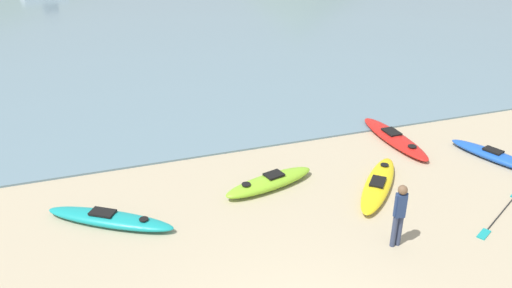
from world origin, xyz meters
name	(u,v)px	position (x,y,z in m)	size (l,w,h in m)	color
kayak_on_sand_0	(110,219)	(-2.64, 5.50, 0.14)	(3.04, 2.29, 0.32)	teal
kayak_on_sand_2	(394,138)	(6.25, 7.23, 0.13)	(0.76, 3.40, 0.30)	red
kayak_on_sand_3	(378,184)	(4.20, 4.85, 0.14)	(2.60, 2.79, 0.32)	yellow
kayak_on_sand_4	(270,182)	(1.51, 5.84, 0.17)	(2.77, 1.33, 0.37)	#8CCC2D
kayak_on_sand_5	(497,157)	(8.36, 5.10, 0.13)	(1.52, 2.96, 0.31)	blue
person_near_foreground	(399,212)	(3.25, 2.59, 0.87)	(0.31, 0.21, 1.52)	#384260
loose_paddle	(501,213)	(6.42, 2.82, 0.01)	(2.52, 1.50, 0.03)	black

